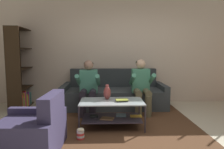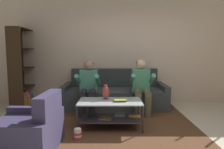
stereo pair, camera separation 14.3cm
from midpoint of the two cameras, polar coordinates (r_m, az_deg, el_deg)
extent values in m
plane|color=beige|center=(3.20, 9.46, -18.25)|extent=(16.80, 16.80, 0.00)
cube|color=beige|center=(5.35, 4.53, 7.62)|extent=(8.40, 0.12, 2.90)
cube|color=#373D40|center=(4.88, -0.29, -6.76)|extent=(2.20, 0.96, 0.45)
cube|color=#2F3436|center=(5.18, -0.41, -0.89)|extent=(2.20, 0.18, 0.46)
cube|color=#373D40|center=(4.97, -13.89, -5.99)|extent=(0.13, 0.96, 0.57)
cube|color=#373D40|center=(5.03, 13.14, -5.82)|extent=(0.13, 0.96, 0.57)
cylinder|color=#27232A|center=(4.15, -9.40, -9.19)|extent=(0.14, 0.14, 0.45)
cylinder|color=#27232A|center=(4.13, -6.61, -9.23)|extent=(0.14, 0.14, 0.45)
cylinder|color=#27232A|center=(4.26, -9.15, -5.13)|extent=(0.14, 0.42, 0.14)
cylinder|color=#27232A|center=(4.24, -6.46, -5.14)|extent=(0.14, 0.42, 0.14)
cube|color=#468970|center=(4.42, -7.57, -1.94)|extent=(0.38, 0.22, 0.50)
cylinder|color=#468970|center=(4.26, -10.54, -1.62)|extent=(0.09, 0.49, 0.31)
cylinder|color=#468970|center=(4.22, -5.07, -1.61)|extent=(0.09, 0.49, 0.31)
sphere|color=#986F5A|center=(4.38, -7.64, 2.67)|extent=(0.21, 0.21, 0.21)
ellipsoid|color=black|center=(4.40, -7.62, 3.03)|extent=(0.21, 0.21, 0.13)
cylinder|color=brown|center=(4.16, 6.60, -9.12)|extent=(0.14, 0.14, 0.45)
cylinder|color=brown|center=(4.19, 9.34, -9.03)|extent=(0.14, 0.14, 0.45)
cylinder|color=brown|center=(4.27, 6.29, -5.06)|extent=(0.14, 0.42, 0.14)
cylinder|color=brown|center=(4.30, 8.94, -5.01)|extent=(0.14, 0.42, 0.14)
cube|color=#468A6C|center=(4.45, 7.22, -1.74)|extent=(0.38, 0.22, 0.52)
cylinder|color=#468A6C|center=(4.24, 4.90, -1.41)|extent=(0.09, 0.49, 0.31)
cylinder|color=#468A6C|center=(4.31, 10.28, -1.37)|extent=(0.09, 0.49, 0.31)
sphere|color=tan|center=(4.42, 7.28, 2.96)|extent=(0.21, 0.21, 0.21)
ellipsoid|color=black|center=(4.43, 7.25, 3.32)|extent=(0.21, 0.21, 0.13)
cube|color=#AEB7BB|center=(3.54, -1.25, -7.69)|extent=(1.11, 0.60, 0.02)
cube|color=#362E3D|center=(3.63, -1.24, -12.32)|extent=(1.02, 0.56, 0.02)
cylinder|color=#2E282F|center=(3.37, -10.64, -12.62)|extent=(0.03, 0.03, 0.48)
cylinder|color=#2E282F|center=(3.38, 8.24, -12.51)|extent=(0.03, 0.03, 0.48)
cylinder|color=#2E282F|center=(3.91, -9.35, -9.90)|extent=(0.03, 0.03, 0.48)
cylinder|color=#2E282F|center=(3.92, 6.75, -9.82)|extent=(0.03, 0.03, 0.48)
cube|color=#232825|center=(3.68, -6.32, -11.72)|extent=(0.16, 0.14, 0.03)
cube|color=olive|center=(3.54, -2.56, -12.48)|extent=(0.25, 0.21, 0.02)
cube|color=#749CAA|center=(3.70, 1.49, -11.58)|extent=(0.19, 0.15, 0.03)
cube|color=gold|center=(3.69, 5.73, -11.75)|extent=(0.21, 0.11, 0.02)
cube|color=#52331F|center=(4.21, -0.66, -11.99)|extent=(3.00, 3.31, 0.01)
cube|color=#655755|center=(4.21, -0.66, -11.96)|extent=(1.65, 1.82, 0.00)
ellipsoid|color=brown|center=(3.64, -2.53, -5.24)|extent=(0.13, 0.13, 0.24)
cylinder|color=brown|center=(3.61, -2.54, -3.38)|extent=(0.06, 0.06, 0.05)
cube|color=#211E2B|center=(3.51, 1.62, -7.50)|extent=(0.22, 0.16, 0.02)
cube|color=#AFBC40|center=(3.50, 1.64, -7.23)|extent=(0.23, 0.16, 0.02)
cube|color=black|center=(4.85, -27.19, 1.12)|extent=(0.32, 0.04, 1.89)
cube|color=black|center=(5.86, -23.31, 2.09)|extent=(0.32, 0.04, 1.89)
cube|color=black|center=(5.40, -26.55, 1.62)|extent=(0.09, 1.09, 1.89)
cube|color=black|center=(5.50, -24.61, -8.13)|extent=(0.38, 1.07, 0.02)
cube|color=black|center=(5.40, -24.83, -3.36)|extent=(0.38, 1.07, 0.02)
cube|color=black|center=(5.35, -25.07, 1.65)|extent=(0.38, 1.07, 0.02)
cube|color=black|center=(5.34, -25.31, 6.72)|extent=(0.38, 1.07, 0.02)
cube|color=black|center=(5.36, -25.55, 11.67)|extent=(0.38, 1.07, 0.02)
cube|color=#308742|center=(5.01, -26.31, -7.83)|extent=(0.24, 0.07, 0.28)
cube|color=red|center=(5.04, -26.14, -7.26)|extent=(0.23, 0.04, 0.36)
cube|color=#9C7C46|center=(5.08, -26.19, -7.04)|extent=(0.27, 0.06, 0.38)
cube|color=#2E8645|center=(5.14, -26.04, -7.55)|extent=(0.29, 0.06, 0.26)
cube|color=orange|center=(5.17, -25.81, -6.84)|extent=(0.27, 0.06, 0.37)
cube|color=purple|center=(5.21, -25.69, -6.68)|extent=(0.28, 0.04, 0.38)
cube|color=red|center=(5.25, -25.52, -6.44)|extent=(0.28, 0.07, 0.41)
cube|color=#3C9345|center=(5.28, -25.12, -6.45)|extent=(0.23, 0.04, 0.39)
cube|color=#ACBC3D|center=(5.33, -24.86, -6.76)|extent=(0.22, 0.06, 0.31)
cube|color=orange|center=(5.39, -24.89, -6.90)|extent=(0.27, 0.06, 0.26)
cube|color=red|center=(5.42, -24.56, -6.70)|extent=(0.23, 0.04, 0.28)
cube|color=purple|center=(5.45, -24.36, -6.29)|extent=(0.22, 0.05, 0.34)
cube|color=teal|center=(5.51, -24.26, -6.46)|extent=(0.23, 0.05, 0.28)
cube|color=#2C2824|center=(5.55, -24.14, -6.48)|extent=(0.24, 0.05, 0.26)
cube|color=teal|center=(5.60, -24.00, -6.20)|extent=(0.24, 0.06, 0.29)
cube|color=#383151|center=(3.03, -24.36, -16.12)|extent=(0.87, 0.70, 0.40)
cube|color=#383151|center=(2.78, -18.12, -9.23)|extent=(0.18, 0.68, 0.39)
cube|color=#383151|center=(3.35, -21.59, -12.91)|extent=(0.86, 0.14, 0.50)
cube|color=#383151|center=(2.69, -28.00, -18.09)|extent=(0.86, 0.14, 0.50)
cylinder|color=red|center=(3.26, -10.27, -17.49)|extent=(0.12, 0.12, 0.04)
cylinder|color=white|center=(3.24, -10.28, -16.92)|extent=(0.12, 0.12, 0.04)
cylinder|color=red|center=(3.23, -10.30, -16.34)|extent=(0.12, 0.12, 0.04)
cylinder|color=white|center=(3.22, -10.31, -15.75)|extent=(0.12, 0.12, 0.04)
ellipsoid|color=beige|center=(3.20, -10.32, -15.21)|extent=(0.11, 0.11, 0.04)
camera|label=1|loc=(0.07, -91.05, -0.12)|focal=32.00mm
camera|label=2|loc=(0.07, 88.95, 0.12)|focal=32.00mm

